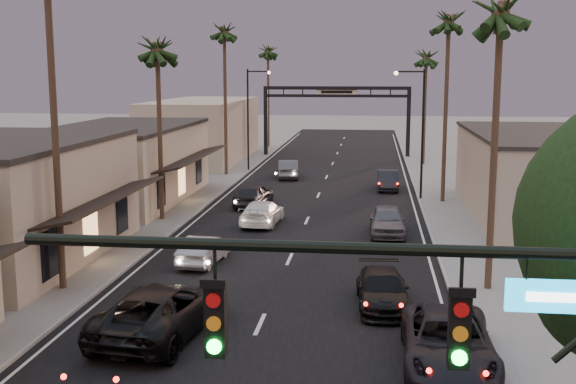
% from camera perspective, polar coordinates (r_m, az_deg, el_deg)
% --- Properties ---
extents(ground, '(200.00, 200.00, 0.00)m').
position_cam_1_polar(ground, '(46.08, 1.85, -1.52)').
color(ground, slate).
rests_on(ground, ground).
extents(road, '(14.00, 120.00, 0.02)m').
position_cam_1_polar(road, '(50.98, 2.33, -0.44)').
color(road, black).
rests_on(road, ground).
extents(sidewalk_left, '(5.00, 92.00, 0.12)m').
position_cam_1_polar(sidewalk_left, '(59.26, -6.33, 0.97)').
color(sidewalk_left, slate).
rests_on(sidewalk_left, ground).
extents(sidewalk_right, '(5.00, 92.00, 0.12)m').
position_cam_1_polar(sidewalk_right, '(58.01, 12.27, 0.62)').
color(sidewalk_right, slate).
rests_on(sidewalk_right, ground).
extents(storefront_mid, '(8.00, 14.00, 5.50)m').
position_cam_1_polar(storefront_mid, '(35.86, -21.39, -0.91)').
color(storefront_mid, '#9F957F').
rests_on(storefront_mid, ground).
extents(storefront_far, '(8.00, 16.00, 5.00)m').
position_cam_1_polar(storefront_far, '(50.39, -12.84, 2.08)').
color(storefront_far, '#B7AB8C').
rests_on(storefront_far, ground).
extents(storefront_dist, '(8.00, 20.00, 6.00)m').
position_cam_1_polar(storefront_dist, '(72.30, -6.76, 4.85)').
color(storefront_dist, '#9F957F').
rests_on(storefront_dist, ground).
extents(building_right, '(8.00, 18.00, 5.00)m').
position_cam_1_polar(building_right, '(46.63, 19.27, 1.19)').
color(building_right, '#9F957F').
rests_on(building_right, ground).
extents(traffic_signal, '(8.51, 0.22, 7.80)m').
position_cam_1_polar(traffic_signal, '(9.99, 17.30, -13.09)').
color(traffic_signal, black).
rests_on(traffic_signal, ground).
extents(arch, '(15.20, 0.40, 7.27)m').
position_cam_1_polar(arch, '(75.23, 3.85, 7.01)').
color(arch, black).
rests_on(arch, ground).
extents(streetlight_right, '(2.13, 0.30, 9.00)m').
position_cam_1_polar(streetlight_right, '(50.28, 10.29, 5.39)').
color(streetlight_right, black).
rests_on(streetlight_right, ground).
extents(streetlight_left, '(2.13, 0.30, 9.00)m').
position_cam_1_polar(streetlight_left, '(64.07, -2.94, 6.39)').
color(streetlight_left, black).
rests_on(streetlight_left, ground).
extents(palm_lc, '(3.20, 3.20, 12.20)m').
position_cam_1_polar(palm_lc, '(42.94, -10.31, 11.56)').
color(palm_lc, '#38281C').
rests_on(palm_lc, ground).
extents(palm_ld, '(3.20, 3.20, 14.20)m').
position_cam_1_polar(palm_ld, '(61.44, -5.07, 12.85)').
color(palm_ld, '#38281C').
rests_on(palm_ld, ground).
extents(palm_ra, '(3.20, 3.20, 13.20)m').
position_cam_1_polar(palm_ra, '(29.56, 16.50, 14.20)').
color(palm_ra, '#38281C').
rests_on(palm_ra, ground).
extents(palm_rb, '(3.20, 3.20, 14.20)m').
position_cam_1_polar(palm_rb, '(49.42, 12.61, 13.47)').
color(palm_rb, '#38281C').
rests_on(palm_rb, ground).
extents(palm_rc, '(3.20, 3.20, 12.20)m').
position_cam_1_polar(palm_rc, '(69.24, 10.89, 10.73)').
color(palm_rc, '#38281C').
rests_on(palm_rc, ground).
extents(palm_far, '(3.20, 3.20, 13.20)m').
position_cam_1_polar(palm_far, '(83.99, -1.59, 11.32)').
color(palm_far, '#38281C').
rests_on(palm_far, ground).
extents(oncoming_pickup, '(3.70, 6.67, 1.76)m').
position_cam_1_polar(oncoming_pickup, '(24.97, -10.08, -9.21)').
color(oncoming_pickup, black).
rests_on(oncoming_pickup, ground).
extents(oncoming_silver, '(1.81, 4.16, 1.33)m').
position_cam_1_polar(oncoming_silver, '(33.74, -6.66, -4.55)').
color(oncoming_silver, '#949499').
rests_on(oncoming_silver, ground).
extents(oncoming_white, '(2.27, 4.94, 1.40)m').
position_cam_1_polar(oncoming_white, '(42.03, -2.06, -1.63)').
color(oncoming_white, silver).
rests_on(oncoming_white, ground).
extents(oncoming_dgrey, '(2.39, 4.82, 1.58)m').
position_cam_1_polar(oncoming_dgrey, '(47.58, -2.76, -0.21)').
color(oncoming_dgrey, black).
rests_on(oncoming_dgrey, ground).
extents(oncoming_grey_far, '(2.17, 4.80, 1.53)m').
position_cam_1_polar(oncoming_grey_far, '(60.15, 0.02, 1.83)').
color(oncoming_grey_far, '#4B4A4F').
rests_on(oncoming_grey_far, ground).
extents(curbside_near, '(2.77, 5.88, 1.62)m').
position_cam_1_polar(curbside_near, '(22.61, 12.53, -11.51)').
color(curbside_near, black).
rests_on(curbside_near, ground).
extents(curbside_black, '(2.20, 4.77, 1.35)m').
position_cam_1_polar(curbside_black, '(27.73, 7.50, -7.68)').
color(curbside_black, black).
rests_on(curbside_black, ground).
extents(curbside_grey, '(1.95, 4.67, 1.58)m').
position_cam_1_polar(curbside_grey, '(39.72, 7.85, -2.25)').
color(curbside_grey, '#515257').
rests_on(curbside_grey, ground).
extents(curbside_far, '(1.61, 4.41, 1.44)m').
position_cam_1_polar(curbside_far, '(54.70, 7.88, 0.92)').
color(curbside_far, black).
rests_on(curbside_far, ground).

